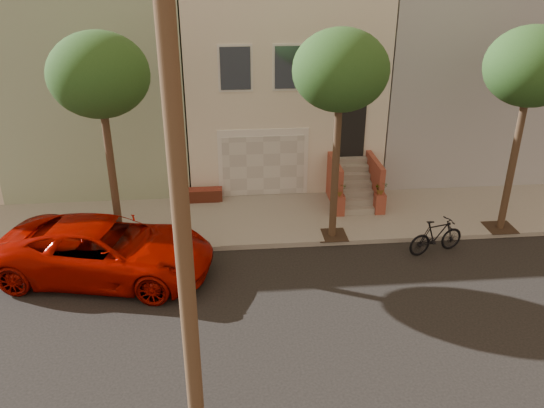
{
  "coord_description": "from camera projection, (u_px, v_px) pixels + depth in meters",
  "views": [
    {
      "loc": [
        -2.29,
        -11.04,
        8.37
      ],
      "look_at": [
        -0.98,
        3.0,
        1.74
      ],
      "focal_mm": 36.23,
      "sensor_mm": 36.0,
      "label": 1
    }
  ],
  "objects": [
    {
      "name": "pickup_truck",
      "position": [
        106.0,
        250.0,
        15.08
      ],
      "size": [
        6.31,
        3.86,
        1.63
      ],
      "primitive_type": "imported",
      "rotation": [
        0.0,
        0.0,
        1.36
      ],
      "color": "#A00900",
      "rests_on": "ground"
    },
    {
      "name": "tree_left",
      "position": [
        99.0,
        76.0,
        14.52
      ],
      "size": [
        2.7,
        2.57,
        6.3
      ],
      "color": "#2D2116",
      "rests_on": "sidewalk"
    },
    {
      "name": "sidewalk",
      "position": [
        294.0,
        218.0,
        18.49
      ],
      "size": [
        40.0,
        3.7,
        0.15
      ],
      "primitive_type": "cube",
      "color": "gray",
      "rests_on": "ground"
    },
    {
      "name": "ground",
      "position": [
        322.0,
        316.0,
        13.7
      ],
      "size": [
        90.0,
        90.0,
        0.0
      ],
      "primitive_type": "plane",
      "color": "black",
      "rests_on": "ground"
    },
    {
      "name": "house_row",
      "position": [
        277.0,
        75.0,
        22.23
      ],
      "size": [
        33.1,
        11.7,
        7.0
      ],
      "color": "beige",
      "rests_on": "sidewalk"
    },
    {
      "name": "motorcycle",
      "position": [
        436.0,
        236.0,
        16.34
      ],
      "size": [
        1.9,
        0.98,
        1.1
      ],
      "primitive_type": "imported",
      "rotation": [
        0.0,
        0.0,
        1.83
      ],
      "color": "black",
      "rests_on": "ground"
    },
    {
      "name": "tree_right",
      "position": [
        532.0,
        68.0,
        15.53
      ],
      "size": [
        2.7,
        2.57,
        6.3
      ],
      "color": "#2D2116",
      "rests_on": "sidewalk"
    },
    {
      "name": "tree_mid",
      "position": [
        341.0,
        72.0,
        15.06
      ],
      "size": [
        2.7,
        2.57,
        6.3
      ],
      "color": "#2D2116",
      "rests_on": "sidewalk"
    }
  ]
}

